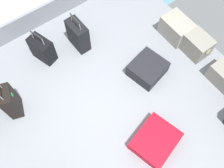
{
  "coord_description": "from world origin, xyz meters",
  "views": [
    {
      "loc": [
        1.48,
        -0.74,
        4.1
      ],
      "look_at": [
        -0.05,
        0.38,
        0.25
      ],
      "focal_mm": 39.45,
      "sensor_mm": 36.0,
      "label": 1
    }
  ],
  "objects_px": {
    "cargo_crate_0": "(176,28)",
    "suitcase_2": "(148,69)",
    "suitcase_6": "(42,49)",
    "suitcase_0": "(11,102)",
    "cargo_crate_1": "(197,45)",
    "suitcase_5": "(78,35)",
    "suitcase_7": "(155,141)"
  },
  "relations": [
    {
      "from": "cargo_crate_1",
      "to": "suitcase_7",
      "type": "xyz_separation_m",
      "value": [
        0.91,
        -1.81,
        -0.1
      ]
    },
    {
      "from": "suitcase_6",
      "to": "suitcase_0",
      "type": "bearing_deg",
      "value": -55.16
    },
    {
      "from": "suitcase_0",
      "to": "suitcase_5",
      "type": "xyz_separation_m",
      "value": [
        -0.5,
        1.64,
        -0.03
      ]
    },
    {
      "from": "cargo_crate_1",
      "to": "suitcase_5",
      "type": "height_order",
      "value": "suitcase_5"
    },
    {
      "from": "cargo_crate_1",
      "to": "suitcase_7",
      "type": "distance_m",
      "value": 2.03
    },
    {
      "from": "cargo_crate_0",
      "to": "cargo_crate_1",
      "type": "bearing_deg",
      "value": 4.86
    },
    {
      "from": "suitcase_7",
      "to": "suitcase_6",
      "type": "bearing_deg",
      "value": -166.22
    },
    {
      "from": "cargo_crate_1",
      "to": "suitcase_2",
      "type": "xyz_separation_m",
      "value": [
        -0.19,
        -1.07,
        -0.07
      ]
    },
    {
      "from": "cargo_crate_0",
      "to": "suitcase_2",
      "type": "height_order",
      "value": "cargo_crate_0"
    },
    {
      "from": "cargo_crate_1",
      "to": "suitcase_0",
      "type": "xyz_separation_m",
      "value": [
        -0.97,
        -3.38,
        0.13
      ]
    },
    {
      "from": "suitcase_7",
      "to": "cargo_crate_0",
      "type": "bearing_deg",
      "value": 129.29
    },
    {
      "from": "cargo_crate_0",
      "to": "suitcase_5",
      "type": "xyz_separation_m",
      "value": [
        -0.94,
        -1.69,
        0.09
      ]
    },
    {
      "from": "suitcase_6",
      "to": "suitcase_7",
      "type": "xyz_separation_m",
      "value": [
        2.54,
        0.62,
        -0.15
      ]
    },
    {
      "from": "suitcase_5",
      "to": "suitcase_7",
      "type": "xyz_separation_m",
      "value": [
        2.39,
        -0.08,
        -0.19
      ]
    },
    {
      "from": "suitcase_2",
      "to": "suitcase_7",
      "type": "bearing_deg",
      "value": -34.27
    },
    {
      "from": "suitcase_7",
      "to": "suitcase_0",
      "type": "bearing_deg",
      "value": -140.29
    },
    {
      "from": "suitcase_0",
      "to": "suitcase_5",
      "type": "distance_m",
      "value": 1.72
    },
    {
      "from": "cargo_crate_0",
      "to": "suitcase_0",
      "type": "xyz_separation_m",
      "value": [
        -0.44,
        -3.34,
        0.13
      ]
    },
    {
      "from": "cargo_crate_1",
      "to": "suitcase_2",
      "type": "height_order",
      "value": "cargo_crate_1"
    },
    {
      "from": "cargo_crate_1",
      "to": "suitcase_2",
      "type": "distance_m",
      "value": 1.08
    },
    {
      "from": "suitcase_2",
      "to": "suitcase_6",
      "type": "height_order",
      "value": "suitcase_6"
    },
    {
      "from": "cargo_crate_0",
      "to": "suitcase_6",
      "type": "bearing_deg",
      "value": -114.61
    },
    {
      "from": "cargo_crate_1",
      "to": "suitcase_7",
      "type": "bearing_deg",
      "value": -63.31
    },
    {
      "from": "suitcase_5",
      "to": "suitcase_0",
      "type": "bearing_deg",
      "value": -73.0
    },
    {
      "from": "cargo_crate_1",
      "to": "suitcase_6",
      "type": "relative_size",
      "value": 0.74
    },
    {
      "from": "suitcase_5",
      "to": "suitcase_7",
      "type": "relative_size",
      "value": 0.93
    },
    {
      "from": "cargo_crate_1",
      "to": "suitcase_2",
      "type": "relative_size",
      "value": 0.74
    },
    {
      "from": "suitcase_5",
      "to": "suitcase_2",
      "type": "bearing_deg",
      "value": 27.53
    },
    {
      "from": "cargo_crate_0",
      "to": "suitcase_6",
      "type": "height_order",
      "value": "suitcase_6"
    },
    {
      "from": "suitcase_6",
      "to": "suitcase_7",
      "type": "relative_size",
      "value": 0.84
    },
    {
      "from": "suitcase_0",
      "to": "suitcase_7",
      "type": "bearing_deg",
      "value": 39.71
    },
    {
      "from": "suitcase_5",
      "to": "suitcase_7",
      "type": "distance_m",
      "value": 2.4
    }
  ]
}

